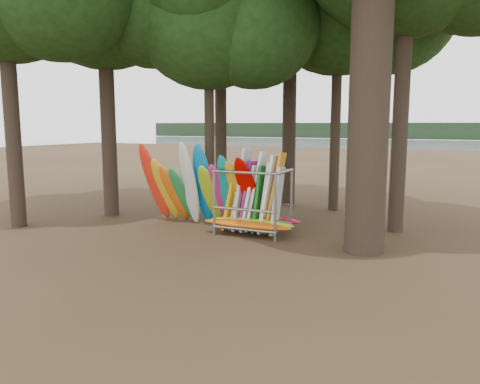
% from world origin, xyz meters
% --- Properties ---
extents(ground, '(120.00, 120.00, 0.00)m').
position_xyz_m(ground, '(0.00, 0.00, 0.00)').
color(ground, '#47331E').
rests_on(ground, ground).
extents(lake, '(160.00, 160.00, 0.00)m').
position_xyz_m(lake, '(0.00, 60.00, 0.00)').
color(lake, gray).
rests_on(lake, ground).
extents(far_shore, '(160.00, 4.00, 4.00)m').
position_xyz_m(far_shore, '(0.00, 110.00, 2.00)').
color(far_shore, black).
rests_on(far_shore, ground).
extents(oak_5, '(6.89, 6.89, 10.95)m').
position_xyz_m(oak_5, '(-1.68, 3.27, 7.94)').
color(oak_5, black).
rests_on(oak_5, ground).
extents(kayak_row, '(4.83, 2.13, 3.20)m').
position_xyz_m(kayak_row, '(-1.29, 1.87, 1.29)').
color(kayak_row, red).
rests_on(kayak_row, ground).
extents(storage_rack, '(3.14, 1.64, 2.91)m').
position_xyz_m(storage_rack, '(0.97, 1.54, 1.03)').
color(storage_rack, gray).
rests_on(storage_rack, ground).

